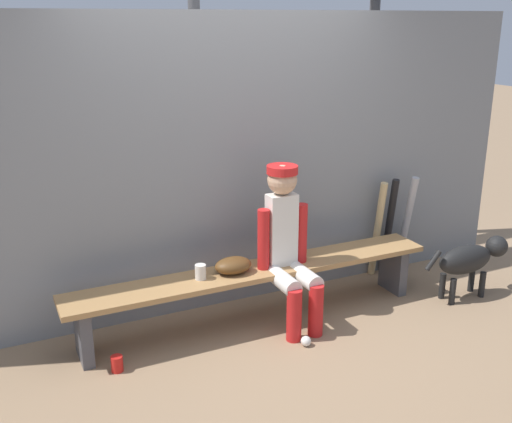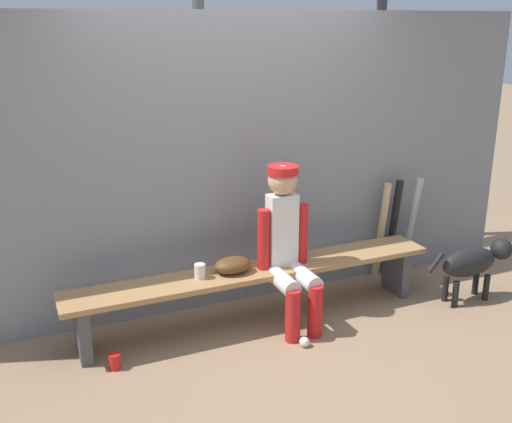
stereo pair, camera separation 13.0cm
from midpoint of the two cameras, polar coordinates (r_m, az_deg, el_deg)
name	(u,v)px [view 1 (the left image)]	position (r m, az deg, el deg)	size (l,w,h in m)	color
ground_plane	(256,321)	(4.73, -0.80, -10.25)	(30.00, 30.00, 0.00)	#937556
chainlink_fence	(233,165)	(4.68, -2.96, 4.38)	(5.25, 0.03, 2.28)	gray
dugout_bench	(256,279)	(4.58, -0.82, -6.40)	(2.88, 0.36, 0.44)	#AD7F4C
player_seated	(288,242)	(4.46, 2.20, -2.90)	(0.41, 0.55, 1.21)	silver
baseball_glove	(233,265)	(4.45, -3.02, -5.10)	(0.28, 0.20, 0.12)	#593819
bat_wood_natural	(378,229)	(5.43, 10.73, -1.68)	(0.06, 0.06, 0.89)	tan
bat_aluminum_black	(389,227)	(5.51, 11.78, -1.40)	(0.06, 0.06, 0.90)	black
bat_aluminum_silver	(406,224)	(5.60, 13.33, -1.13)	(0.06, 0.06, 0.92)	#B7B7BC
baseball	(306,341)	(4.40, 3.87, -12.12)	(0.07, 0.07, 0.07)	white
cup_on_ground	(117,364)	(4.22, -13.87, -13.78)	(0.08, 0.08, 0.11)	red
cup_on_bench	(201,272)	(4.37, -6.10, -5.71)	(0.08, 0.08, 0.11)	silver
dog	(470,259)	(5.26, 18.91, -4.25)	(0.84, 0.20, 0.49)	black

